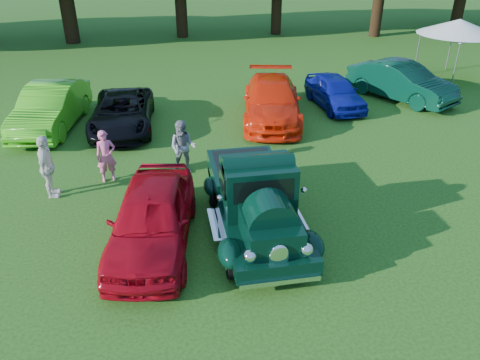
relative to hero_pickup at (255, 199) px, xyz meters
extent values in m
plane|color=#1C4710|center=(-0.37, -0.57, -0.87)|extent=(120.00, 120.00, 0.00)
cylinder|color=black|center=(-0.90, -1.73, -0.47)|extent=(0.24, 0.80, 0.80)
cylinder|color=black|center=(0.90, -1.73, -0.47)|extent=(0.24, 0.80, 0.80)
cylinder|color=black|center=(-0.90, 1.37, -0.47)|extent=(0.24, 0.80, 0.80)
cylinder|color=black|center=(0.90, 1.37, -0.47)|extent=(0.24, 0.80, 0.80)
cube|color=black|center=(0.00, -0.10, -0.31)|extent=(1.87, 4.88, 0.37)
cube|color=black|center=(0.00, -1.56, 0.12)|extent=(1.19, 1.57, 0.67)
cube|color=black|center=(0.00, -0.24, 0.49)|extent=(1.69, 1.25, 1.30)
cube|color=black|center=(0.00, -0.84, 0.72)|extent=(1.41, 0.07, 0.56)
cube|color=black|center=(0.00, 1.39, -0.01)|extent=(1.87, 2.22, 0.63)
cube|color=black|center=(0.00, 1.39, 0.30)|extent=(1.61, 1.95, 0.05)
ellipsoid|color=black|center=(-0.93, -1.73, -0.27)|extent=(0.54, 0.93, 0.54)
ellipsoid|color=black|center=(0.93, -1.73, -0.27)|extent=(0.54, 0.93, 0.54)
ellipsoid|color=black|center=(-0.97, 1.37, -0.28)|extent=(0.41, 0.78, 0.46)
ellipsoid|color=black|center=(0.97, 1.37, -0.28)|extent=(0.41, 0.78, 0.46)
ellipsoid|color=white|center=(0.00, -2.38, -0.01)|extent=(0.44, 0.13, 0.65)
sphere|color=white|center=(-0.61, -2.30, 0.06)|extent=(0.30, 0.30, 0.30)
sphere|color=white|center=(0.61, -2.30, 0.06)|extent=(0.30, 0.30, 0.30)
cube|color=white|center=(0.00, -2.54, -0.51)|extent=(1.76, 0.12, 0.12)
cube|color=white|center=(0.00, 2.51, -0.44)|extent=(1.76, 0.12, 0.12)
imported|color=#A20613|center=(-2.58, -0.23, -0.09)|extent=(2.58, 4.85, 1.57)
imported|color=green|center=(-6.29, 8.19, -0.05)|extent=(2.57, 5.24, 1.65)
imported|color=black|center=(-3.61, 7.63, -0.20)|extent=(2.46, 4.93, 1.34)
imported|color=red|center=(2.26, 7.56, -0.08)|extent=(3.30, 5.80, 1.58)
imported|color=navy|center=(5.30, 8.59, -0.20)|extent=(1.81, 4.05, 1.35)
imported|color=black|center=(8.58, 9.01, -0.06)|extent=(3.89, 5.19, 1.63)
imported|color=#E25D90|center=(-3.89, 3.38, -0.06)|extent=(0.67, 0.52, 1.63)
imported|color=gray|center=(-1.57, 3.50, -0.01)|extent=(0.99, 0.87, 1.73)
imported|color=silver|center=(-5.45, 2.69, 0.06)|extent=(0.46, 1.10, 1.87)
cube|color=silver|center=(12.67, 11.66, 1.31)|extent=(3.37, 3.37, 0.11)
cone|color=silver|center=(12.67, 11.66, 1.72)|extent=(4.94, 4.94, 0.71)
cylinder|color=slate|center=(11.89, 10.15, 0.20)|extent=(0.05, 0.05, 2.14)
cylinder|color=slate|center=(11.16, 12.44, 0.20)|extent=(0.05, 0.05, 2.14)
cylinder|color=slate|center=(13.45, 13.18, 0.20)|extent=(0.05, 0.05, 2.14)
cylinder|color=#301F10|center=(-7.56, 23.86, 1.53)|extent=(0.96, 0.96, 4.80)
cylinder|color=#301F10|center=(-0.14, 24.50, 1.14)|extent=(0.81, 0.81, 4.03)
cylinder|color=#301F10|center=(6.64, 24.31, 0.97)|extent=(0.74, 0.74, 3.70)
cylinder|color=#301F10|center=(13.42, 22.32, 1.07)|extent=(0.78, 0.78, 3.88)
camera|label=1|loc=(-2.17, -9.86, 6.03)|focal=35.00mm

